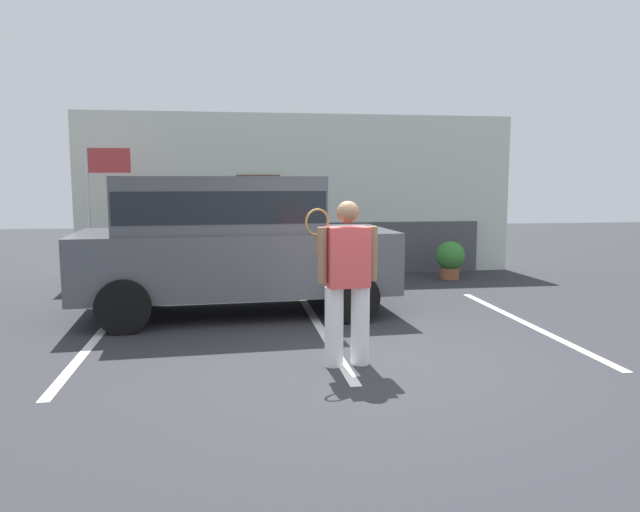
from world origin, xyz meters
The scene contains 9 objects.
ground_plane centered at (0.00, 0.00, 0.00)m, with size 40.00×40.00×0.00m, color #2D2D33.
parking_stripe_0 centered at (-3.21, 1.50, 0.00)m, with size 0.12×4.40×0.01m, color silver.
parking_stripe_1 centered at (-0.31, 1.50, 0.00)m, with size 0.12×4.40×0.01m, color silver.
parking_stripe_2 centered at (2.59, 1.50, 0.00)m, with size 0.12×4.40×0.01m, color silver.
house_frontage centered at (-0.01, 6.54, 1.58)m, with size 9.18×0.40×3.36m.
parked_suv centered at (-1.51, 2.81, 1.15)m, with size 4.69×2.35×2.05m.
tennis_player_man centered at (-0.27, 0.01, 0.93)m, with size 0.79×0.32×1.78m.
potted_plant_by_porch centered at (2.91, 5.38, 0.43)m, with size 0.58×0.58×0.77m.
flag_pole centered at (-3.87, 5.44, 1.84)m, with size 0.80×0.05×2.63m.
Camera 1 is at (-1.51, -6.30, 2.00)m, focal length 34.14 mm.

